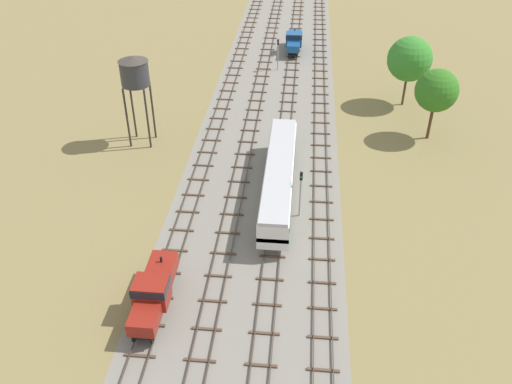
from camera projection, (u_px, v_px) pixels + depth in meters
ground_plane at (268, 130)px, 69.36m from camera, size 480.00×480.00×0.00m
ballast_bed at (268, 130)px, 69.35m from camera, size 17.57×176.00×0.01m
track_far_left at (217, 123)px, 70.62m from camera, size 2.40×126.00×0.29m
track_left at (251, 125)px, 70.27m from camera, size 2.40×126.00×0.29m
track_centre_left at (286, 126)px, 69.92m from camera, size 2.40×126.00×0.29m
track_centre at (321, 128)px, 69.58m from camera, size 2.40×126.00×0.29m
shunter_loco_far_left_nearest at (153, 291)px, 42.79m from camera, size 2.74×8.46×3.10m
diesel_railcar_centre_left_near at (279, 176)px, 55.52m from camera, size 2.96×20.50×3.80m
shunter_loco_centre_left_mid at (294, 40)px, 91.84m from camera, size 2.74×8.46×3.10m
water_tower at (134, 73)px, 61.67m from camera, size 3.47×3.47×10.95m
signal_post_nearest at (278, 50)px, 84.23m from camera, size 0.28×0.47×5.10m
signal_post_near at (301, 188)px, 52.30m from camera, size 0.28×0.47×5.35m
lineside_tree_0 at (410, 59)px, 71.88m from camera, size 5.99×5.99×9.61m
lineside_tree_1 at (437, 91)px, 63.98m from camera, size 5.16×5.16×9.00m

